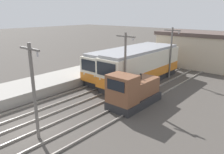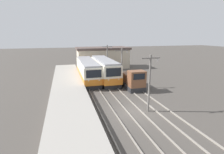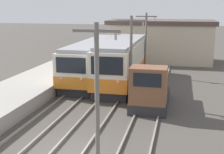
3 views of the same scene
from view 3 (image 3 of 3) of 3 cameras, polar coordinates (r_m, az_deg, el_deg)
ground_plane at (r=14.98m, az=-8.94°, el=-13.75°), size 200.00×200.00×0.00m
track_left at (r=16.02m, az=-17.84°, el=-12.12°), size 1.54×60.00×0.14m
track_center at (r=14.88m, az=-8.22°, el=-13.61°), size 1.54×60.00×0.14m
commuter_train_left at (r=28.90m, az=-3.01°, el=2.88°), size 2.84×13.34×3.55m
commuter_train_center at (r=27.20m, az=2.05°, el=2.49°), size 2.84×12.21×3.82m
shunting_locomotive at (r=21.14m, az=7.06°, el=-2.20°), size 2.40×5.16×3.00m
catenary_mast_near at (r=13.15m, az=-2.73°, el=-1.88°), size 2.00×0.20×6.04m
catenary_mast_mid at (r=21.68m, az=3.50°, el=3.98°), size 2.00×0.20×6.04m
catenary_mast_far at (r=30.42m, az=6.20°, el=6.50°), size 2.00×0.20×6.04m
station_building at (r=38.70m, az=8.92°, el=6.59°), size 12.60×6.30×5.00m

